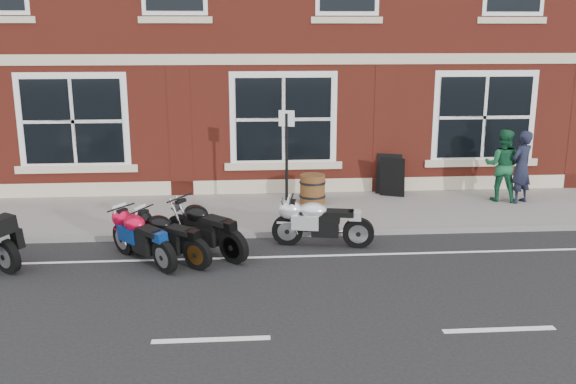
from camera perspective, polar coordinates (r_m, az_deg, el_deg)
The scene contains 12 objects.
ground at distance 11.69m, azimuth -6.25°, elevation -6.23°, with size 80.00×80.00×0.00m, color black.
sidewalk at distance 14.52m, azimuth -5.90°, elevation -1.90°, with size 30.00×3.00×0.12m, color slate.
kerb at distance 13.01m, azimuth -6.07°, elevation -3.81°, with size 30.00×0.16×0.12m, color slate.
moto_sport_red at distance 11.76m, azimuth -12.75°, elevation -3.81°, with size 1.34×1.57×0.87m.
moto_sport_black at distance 11.70m, azimuth -10.56°, elevation -3.81°, with size 1.57×1.29×0.86m.
moto_sport_silver at distance 12.35m, azimuth 2.93°, elevation -2.56°, with size 1.96×0.51×0.89m.
moto_naked_black at distance 11.99m, azimuth -7.35°, elevation -3.03°, with size 1.57×1.56×0.94m.
pedestrian_left at distance 15.90m, azimuth 20.03°, elevation 2.10°, with size 0.62×0.41×1.70m, color black.
pedestrian_right at distance 15.94m, azimuth 18.53°, elevation 2.26°, with size 0.83×0.65×1.71m, color #175130.
a_board_sign at distance 15.85m, azimuth 9.10°, elevation 1.45°, with size 0.60×0.40×1.00m, color black, non-canonical shape.
barrel_planter at distance 15.00m, azimuth 2.18°, elevation 0.27°, with size 0.61×0.61×0.68m.
parking_sign at distance 13.44m, azimuth -0.12°, elevation 3.08°, with size 0.32×0.12×2.34m.
Camera 1 is at (0.44, -10.96, 4.05)m, focal length 40.00 mm.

